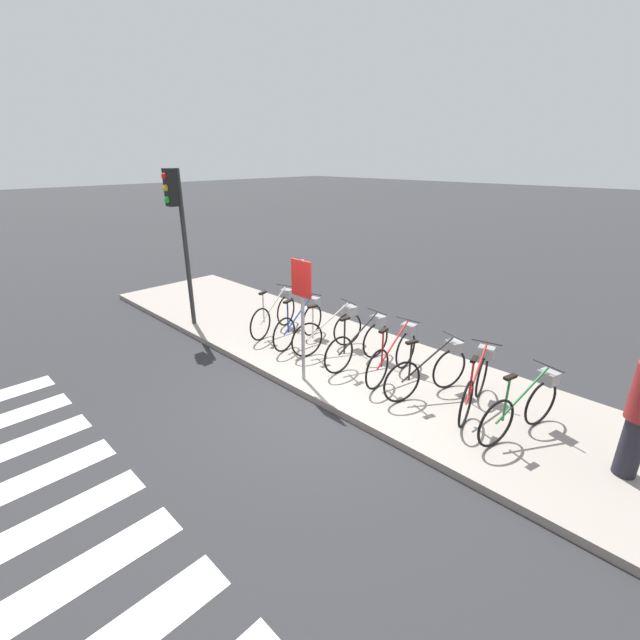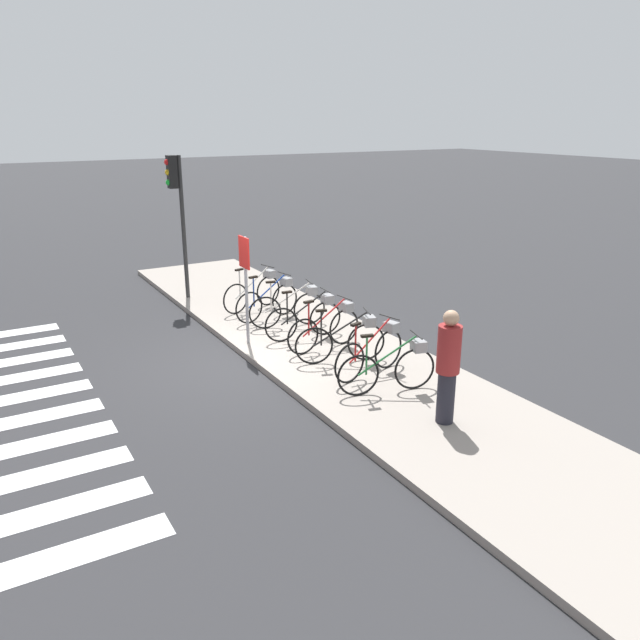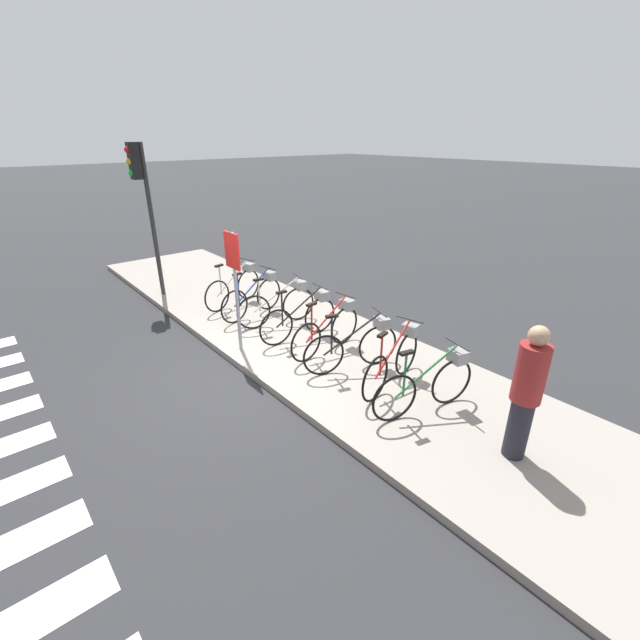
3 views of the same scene
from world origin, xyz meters
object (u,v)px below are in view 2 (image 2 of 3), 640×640
at_px(parked_bicycle_4, 328,326).
at_px(parked_bicycle_6, 373,349).
at_px(parked_bicycle_0, 255,290).
at_px(parked_bicycle_3, 308,316).
at_px(traffic_light, 177,197).
at_px(parked_bicycle_2, 292,306).
at_px(parked_bicycle_7, 392,366).
at_px(pedestrian, 448,365).
at_px(sign_post, 245,272).
at_px(parked_bicycle_1, 271,298).
at_px(parked_bicycle_5, 345,339).

relative_size(parked_bicycle_4, parked_bicycle_6, 1.02).
distance_m(parked_bicycle_0, parked_bicycle_3, 2.37).
bearing_deg(traffic_light, parked_bicycle_4, 14.74).
height_order(parked_bicycle_3, traffic_light, traffic_light).
relative_size(parked_bicycle_2, parked_bicycle_7, 1.01).
xyz_separation_m(pedestrian, sign_post, (-4.55, -1.12, 0.54)).
distance_m(parked_bicycle_1, traffic_light, 3.46).
bearing_deg(parked_bicycle_6, parked_bicycle_1, -177.79).
bearing_deg(parked_bicycle_6, sign_post, -153.83).
relative_size(parked_bicycle_1, parked_bicycle_2, 1.01).
bearing_deg(parked_bicycle_1, parked_bicycle_6, 2.21).
xyz_separation_m(parked_bicycle_3, pedestrian, (4.22, -0.06, 0.45)).
relative_size(parked_bicycle_3, parked_bicycle_4, 1.00).
height_order(pedestrian, sign_post, sign_post).
xyz_separation_m(parked_bicycle_5, pedestrian, (2.72, 0.00, 0.45)).
height_order(traffic_light, sign_post, traffic_light).
xyz_separation_m(parked_bicycle_2, sign_post, (0.48, -1.24, 1.00)).
distance_m(parked_bicycle_2, parked_bicycle_6, 3.01).
distance_m(parked_bicycle_5, traffic_light, 6.07).
bearing_deg(parked_bicycle_1, parked_bicycle_4, 2.99).
xyz_separation_m(parked_bicycle_5, sign_post, (-1.82, -1.12, 1.00)).
xyz_separation_m(parked_bicycle_3, parked_bicycle_6, (2.21, 0.07, 0.00)).
xyz_separation_m(parked_bicycle_3, parked_bicycle_4, (0.72, 0.04, 0.00)).
bearing_deg(parked_bicycle_2, parked_bicycle_4, -0.73).
bearing_deg(parked_bicycle_4, traffic_light, -165.26).
xyz_separation_m(parked_bicycle_1, parked_bicycle_5, (3.04, 0.02, 0.00)).
bearing_deg(traffic_light, parked_bicycle_0, 33.62).
xyz_separation_m(parked_bicycle_3, sign_post, (-0.33, -1.18, 1.00)).
relative_size(parked_bicycle_4, pedestrian, 0.97).
xyz_separation_m(parked_bicycle_6, pedestrian, (2.01, -0.12, 0.45)).
bearing_deg(sign_post, pedestrian, 13.89).
bearing_deg(parked_bicycle_0, parked_bicycle_5, 0.25).
xyz_separation_m(parked_bicycle_4, parked_bicycle_6, (1.48, 0.03, 0.00)).
height_order(parked_bicycle_4, parked_bicycle_5, same).
distance_m(parked_bicycle_0, parked_bicycle_4, 3.09).
relative_size(parked_bicycle_5, sign_post, 0.75).
bearing_deg(parked_bicycle_7, parked_bicycle_3, 178.04).
bearing_deg(parked_bicycle_4, parked_bicycle_2, 179.27).
bearing_deg(parked_bicycle_3, parked_bicycle_2, 175.79).
bearing_deg(parked_bicycle_0, pedestrian, 0.15).
relative_size(parked_bicycle_0, parked_bicycle_6, 0.99).
bearing_deg(parked_bicycle_0, parked_bicycle_2, 4.84).
xyz_separation_m(parked_bicycle_2, parked_bicycle_3, (0.81, -0.06, 0.00)).
bearing_deg(parked_bicycle_1, sign_post, -42.19).
height_order(parked_bicycle_5, parked_bicycle_7, same).
height_order(parked_bicycle_7, traffic_light, traffic_light).
bearing_deg(parked_bicycle_2, sign_post, -68.91).
bearing_deg(parked_bicycle_7, traffic_light, -170.95).
height_order(parked_bicycle_6, parked_bicycle_7, same).
height_order(parked_bicycle_2, parked_bicycle_3, same).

